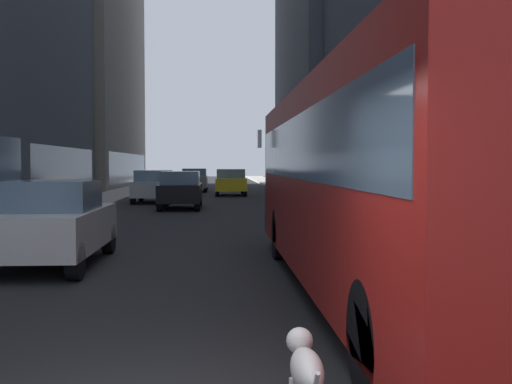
# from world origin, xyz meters

# --- Properties ---
(ground_plane) EXTENTS (120.00, 120.00, 0.00)m
(ground_plane) POSITION_xyz_m (0.00, 35.00, 0.00)
(ground_plane) COLOR #232326
(sidewalk_left) EXTENTS (2.40, 110.00, 0.15)m
(sidewalk_left) POSITION_xyz_m (-5.70, 35.00, 0.07)
(sidewalk_left) COLOR #9E9991
(sidewalk_left) RESTS_ON ground
(sidewalk_right) EXTENTS (2.40, 110.00, 0.15)m
(sidewalk_right) POSITION_xyz_m (5.70, 35.00, 0.07)
(sidewalk_right) COLOR #ADA89E
(sidewalk_right) RESTS_ON ground
(building_right_far) EXTENTS (11.88, 22.59, 27.61)m
(building_right_far) POSITION_xyz_m (11.90, 45.82, 13.80)
(building_right_far) COLOR #4C515B
(building_right_far) RESTS_ON ground
(transit_bus) EXTENTS (2.78, 11.53, 3.05)m
(transit_bus) POSITION_xyz_m (2.80, 5.22, 1.78)
(transit_bus) COLOR red
(transit_bus) RESTS_ON ground
(car_silver_sedan) EXTENTS (1.87, 4.12, 1.62)m
(car_silver_sedan) POSITION_xyz_m (-2.80, 27.89, 0.82)
(car_silver_sedan) COLOR #B7BABF
(car_silver_sedan) RESTS_ON ground
(car_grey_wagon) EXTENTS (1.76, 4.78, 1.62)m
(car_grey_wagon) POSITION_xyz_m (-1.20, 40.46, 0.82)
(car_grey_wagon) COLOR slate
(car_grey_wagon) RESTS_ON ground
(car_white_van) EXTENTS (1.89, 4.04, 1.62)m
(car_white_van) POSITION_xyz_m (-2.80, 8.18, 0.82)
(car_white_van) COLOR silver
(car_white_van) RESTS_ON ground
(car_black_suv) EXTENTS (1.75, 4.07, 1.62)m
(car_black_suv) POSITION_xyz_m (-1.20, 23.37, 0.82)
(car_black_suv) COLOR black
(car_black_suv) RESTS_ON ground
(car_yellow_taxi) EXTENTS (1.86, 4.08, 1.62)m
(car_yellow_taxi) POSITION_xyz_m (1.20, 34.99, 0.82)
(car_yellow_taxi) COLOR yellow
(car_yellow_taxi) RESTS_ON ground
(dalmatian_dog) EXTENTS (0.22, 0.96, 0.72)m
(dalmatian_dog) POSITION_xyz_m (1.00, 0.38, 0.51)
(dalmatian_dog) COLOR white
(dalmatian_dog) RESTS_ON ground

